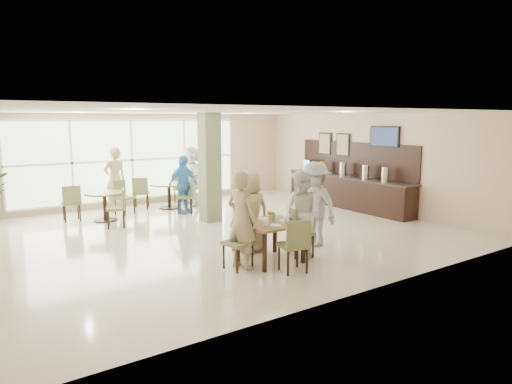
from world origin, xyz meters
TOP-DOWN VIEW (x-y plane):
  - ground at (0.00, 0.00)m, footprint 10.00×10.00m
  - room_shell at (0.00, 0.00)m, footprint 10.00×10.00m
  - window_bank at (-0.50, 4.46)m, footprint 7.00×0.04m
  - column at (0.40, 1.20)m, footprint 0.45×0.45m
  - main_table at (-0.34, -2.45)m, footprint 1.04×1.04m
  - round_table_left at (-1.86, 2.77)m, footprint 1.00×1.00m
  - round_table_right at (0.22, 3.41)m, footprint 1.13×1.13m
  - chairs_main_table at (-0.34, -2.45)m, footprint 1.96×2.05m
  - chairs_table_left at (-1.88, 2.79)m, footprint 1.96×1.95m
  - chairs_table_right at (0.23, 3.40)m, footprint 1.99×2.00m
  - tabletop_clutter at (-0.33, -2.46)m, footprint 0.68×0.77m
  - buffet_counter at (4.70, 0.51)m, footprint 0.64×4.70m
  - wall_tv at (4.94, -0.60)m, footprint 0.06×1.00m
  - framed_art_a at (4.95, 1.00)m, footprint 0.05×0.55m
  - framed_art_b at (4.95, 1.80)m, footprint 0.05×0.55m
  - teen_left at (-0.97, -2.47)m, footprint 0.58×0.73m
  - teen_far at (-0.28, -1.70)m, footprint 0.85×0.55m
  - teen_right at (0.32, -2.56)m, footprint 0.70×0.86m
  - teen_standing at (1.07, -2.10)m, footprint 0.71×1.17m
  - adult_a at (0.25, 2.50)m, footprint 1.06×0.75m
  - adult_b at (0.99, 3.48)m, footprint 0.74×1.70m
  - adult_standing at (-1.23, 3.86)m, footprint 0.74×0.55m

SIDE VIEW (x-z plane):
  - ground at x=0.00m, z-range 0.00..0.00m
  - chairs_main_table at x=-0.34m, z-range 0.00..0.95m
  - chairs_table_left at x=-1.88m, z-range 0.00..0.95m
  - chairs_table_right at x=0.23m, z-range 0.00..0.95m
  - round_table_left at x=-1.86m, z-range 0.18..0.93m
  - buffet_counter at x=4.70m, z-range -0.42..1.53m
  - round_table_right at x=0.22m, z-range 0.20..0.95m
  - main_table at x=-0.34m, z-range 0.29..1.04m
  - tabletop_clutter at x=-0.33m, z-range 0.71..0.91m
  - teen_far at x=-0.28m, z-range 0.00..1.62m
  - adult_a at x=0.25m, z-range 0.00..1.64m
  - teen_right at x=0.32m, z-range 0.00..1.67m
  - teen_left at x=-0.97m, z-range 0.00..1.75m
  - teen_standing at x=1.07m, z-range 0.00..1.77m
  - adult_b at x=0.99m, z-range 0.00..1.82m
  - adult_standing at x=-1.23m, z-range 0.00..1.85m
  - window_bank at x=-0.50m, z-range -2.10..4.90m
  - column at x=0.40m, z-range 0.00..2.80m
  - room_shell at x=0.00m, z-range -3.30..6.70m
  - framed_art_a at x=4.95m, z-range 1.50..2.20m
  - framed_art_b at x=4.95m, z-range 1.50..2.20m
  - wall_tv at x=4.94m, z-range 1.86..2.44m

